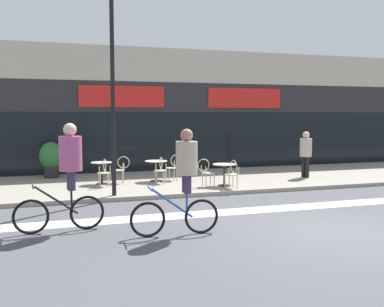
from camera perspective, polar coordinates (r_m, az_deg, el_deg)
name	(u,v)px	position (r m, az deg, el deg)	size (l,w,h in m)	color
ground_plane	(330,231)	(9.85, 17.11, -9.37)	(120.00, 120.00, 0.00)	#4C4C51
sidewalk_slab	(209,180)	(16.19, 2.16, -3.38)	(40.00, 5.50, 0.12)	gray
storefront_facade	(173,112)	(20.51, -2.39, 5.31)	(40.00, 4.06, 5.09)	#B2A899
bike_lane_stripe	(276,209)	(11.76, 10.56, -6.89)	(36.00, 0.70, 0.01)	silver
bistro_table_0	(102,168)	(15.08, -11.39, -1.87)	(0.70, 0.70, 0.73)	black
bistro_table_1	(156,166)	(15.46, -4.58, -1.65)	(0.77, 0.77, 0.71)	black
bistro_table_2	(224,170)	(14.44, 4.14, -2.11)	(0.75, 0.75, 0.71)	black
cafe_chair_0_near	(104,171)	(14.46, -11.08, -2.15)	(0.42, 0.59, 0.90)	beige
cafe_chair_0_side	(121,168)	(15.16, -9.04, -1.80)	(0.59, 0.43, 0.90)	beige
cafe_chair_1_near	(160,168)	(14.85, -4.03, -1.89)	(0.42, 0.58, 0.90)	beige
cafe_chair_1_side	(174,166)	(15.62, -2.35, -1.55)	(0.59, 0.43, 0.90)	beige
cafe_chair_2_near	(232,172)	(13.87, 5.14, -2.38)	(0.43, 0.59, 0.90)	beige
cafe_chair_2_side	(206,171)	(14.21, 1.81, -2.19)	(0.59, 0.43, 0.90)	beige
planter_pot	(51,158)	(17.02, -17.47, -0.55)	(0.83, 0.83, 1.31)	#232326
lamp_post	(113,80)	(12.80, -10.06, 9.22)	(0.26, 0.26, 5.69)	black
cyclist_0	(68,169)	(9.52, -15.50, -1.87)	(1.83, 0.53, 2.23)	black
cyclist_1	(183,175)	(8.90, -1.11, -2.73)	(1.80, 0.51, 2.12)	black
pedestrian_near_end	(306,150)	(16.82, 14.25, 0.41)	(0.54, 0.54, 1.68)	black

